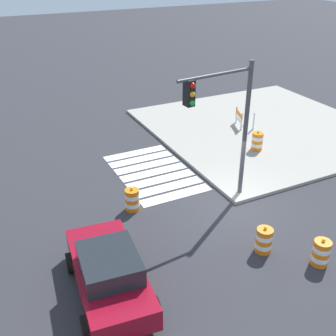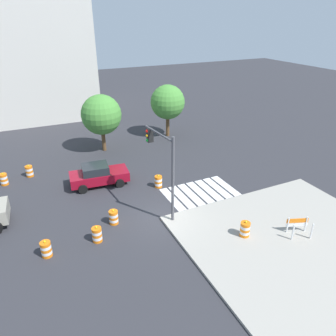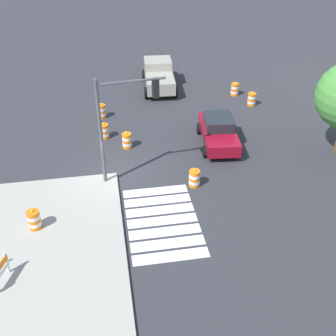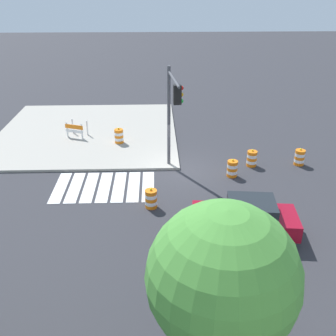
{
  "view_description": "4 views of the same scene",
  "coord_description": "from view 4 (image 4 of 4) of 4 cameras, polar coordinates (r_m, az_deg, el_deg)",
  "views": [
    {
      "loc": [
        -11.28,
        8.66,
        9.13
      ],
      "look_at": [
        2.13,
        1.99,
        1.17
      ],
      "focal_mm": 44.06,
      "sensor_mm": 36.0,
      "label": 1
    },
    {
      "loc": [
        -6.7,
        -15.3,
        11.78
      ],
      "look_at": [
        2.17,
        3.38,
        1.65
      ],
      "focal_mm": 33.97,
      "sensor_mm": 36.0,
      "label": 2
    },
    {
      "loc": [
        18.3,
        -0.38,
        12.61
      ],
      "look_at": [
        0.98,
        2.58,
        0.82
      ],
      "focal_mm": 44.74,
      "sensor_mm": 36.0,
      "label": 3
    },
    {
      "loc": [
        1.32,
        19.5,
        9.76
      ],
      "look_at": [
        0.73,
        2.01,
        1.14
      ],
      "focal_mm": 41.83,
      "sensor_mm": 36.0,
      "label": 4
    }
  ],
  "objects": [
    {
      "name": "ground_plane",
      "position": [
        21.85,
        1.74,
        -0.33
      ],
      "size": [
        120.0,
        120.0,
        0.0
      ],
      "primitive_type": "plane",
      "color": "#2D2D33"
    },
    {
      "name": "sidewalk_corner",
      "position": [
        27.68,
        -11.58,
        5.18
      ],
      "size": [
        12.0,
        12.0,
        0.15
      ],
      "primitive_type": "cube",
      "color": "#9E998E",
      "rests_on": "ground"
    },
    {
      "name": "crosswalk_stripes",
      "position": [
        20.39,
        -9.25,
        -2.73
      ],
      "size": [
        5.1,
        3.2,
        0.02
      ],
      "color": "silver",
      "rests_on": "ground"
    },
    {
      "name": "sports_car",
      "position": [
        16.5,
        11.26,
        -7.19
      ],
      "size": [
        4.47,
        2.48,
        1.63
      ],
      "color": "maroon",
      "rests_on": "ground"
    },
    {
      "name": "traffic_barrel_near_corner",
      "position": [
        21.28,
        9.34,
        -0.09
      ],
      "size": [
        0.56,
        0.56,
        1.02
      ],
      "color": "orange",
      "rests_on": "ground"
    },
    {
      "name": "traffic_barrel_median_near",
      "position": [
        23.54,
        18.62,
        1.48
      ],
      "size": [
        0.56,
        0.56,
        1.02
      ],
      "color": "orange",
      "rests_on": "ground"
    },
    {
      "name": "traffic_barrel_far_curb",
      "position": [
        18.23,
        -2.49,
        -4.5
      ],
      "size": [
        0.56,
        0.56,
        1.02
      ],
      "color": "orange",
      "rests_on": "ground"
    },
    {
      "name": "traffic_barrel_lane_center",
      "position": [
        22.67,
        12.12,
        1.36
      ],
      "size": [
        0.56,
        0.56,
        1.02
      ],
      "color": "orange",
      "rests_on": "ground"
    },
    {
      "name": "traffic_barrel_on_sidewalk",
      "position": [
        25.15,
        -7.16,
        4.65
      ],
      "size": [
        0.56,
        0.56,
        1.02
      ],
      "color": "orange",
      "rests_on": "sidewalk_corner"
    },
    {
      "name": "construction_barricade",
      "position": [
        26.57,
        -13.33,
        5.6
      ],
      "size": [
        1.43,
        1.16,
        1.0
      ],
      "color": "silver",
      "rests_on": "sidewalk_corner"
    },
    {
      "name": "traffic_light_pole",
      "position": [
        19.87,
        0.63,
        9.1
      ],
      "size": [
        0.66,
        3.28,
        5.5
      ],
      "color": "#4C4C51",
      "rests_on": "sidewalk_corner"
    },
    {
      "name": "street_tree_streetside_near",
      "position": [
        9.51,
        7.96,
        -15.49
      ],
      "size": [
        3.64,
        3.64,
        5.3
      ],
      "color": "brown",
      "rests_on": "ground"
    }
  ]
}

